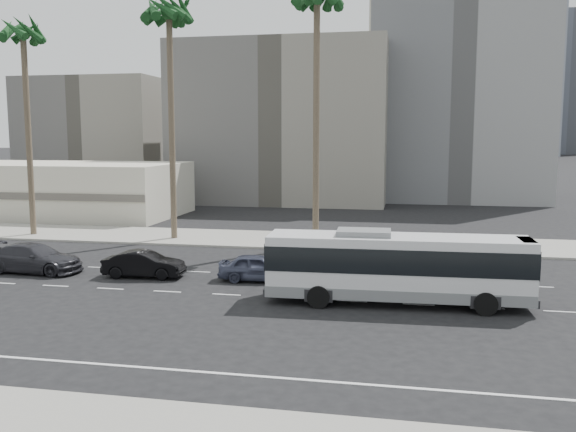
% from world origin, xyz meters
% --- Properties ---
extents(ground, '(700.00, 700.00, 0.00)m').
position_xyz_m(ground, '(0.00, 0.00, 0.00)').
color(ground, black).
rests_on(ground, ground).
extents(sidewalk_north, '(120.00, 7.00, 0.15)m').
position_xyz_m(sidewalk_north, '(0.00, 15.50, 0.07)').
color(sidewalk_north, gray).
rests_on(sidewalk_north, ground).
extents(commercial_low, '(22.00, 12.16, 5.00)m').
position_xyz_m(commercial_low, '(-30.00, 25.99, 2.50)').
color(commercial_low, beige).
rests_on(commercial_low, ground).
extents(midrise_beige_west, '(24.00, 18.00, 18.00)m').
position_xyz_m(midrise_beige_west, '(-12.00, 45.00, 9.00)').
color(midrise_beige_west, '#65625E').
rests_on(midrise_beige_west, ground).
extents(midrise_gray_center, '(20.00, 20.00, 26.00)m').
position_xyz_m(midrise_gray_center, '(8.00, 52.00, 13.00)').
color(midrise_gray_center, slate).
rests_on(midrise_gray_center, ground).
extents(midrise_beige_far, '(18.00, 16.00, 15.00)m').
position_xyz_m(midrise_beige_far, '(-38.00, 50.00, 7.50)').
color(midrise_beige_far, '#65625E').
rests_on(midrise_beige_far, ground).
extents(civic_tower, '(42.00, 42.00, 129.00)m').
position_xyz_m(civic_tower, '(-2.00, 250.00, 38.83)').
color(civic_tower, beige).
rests_on(civic_tower, ground).
extents(highrise_right, '(26.00, 26.00, 70.00)m').
position_xyz_m(highrise_right, '(45.00, 230.00, 35.00)').
color(highrise_right, slate).
rests_on(highrise_right, ground).
extents(highrise_far, '(22.00, 22.00, 60.00)m').
position_xyz_m(highrise_far, '(70.00, 260.00, 30.00)').
color(highrise_far, slate).
rests_on(highrise_far, ground).
extents(city_bus, '(11.74, 2.99, 3.35)m').
position_xyz_m(city_bus, '(2.00, -0.03, 1.76)').
color(city_bus, silver).
rests_on(city_bus, ground).
extents(car_a, '(1.94, 4.26, 1.42)m').
position_xyz_m(car_a, '(-5.18, 3.10, 0.71)').
color(car_a, '#3B3F54').
rests_on(car_a, ground).
extents(car_b, '(1.75, 4.40, 1.42)m').
position_xyz_m(car_b, '(-11.42, 2.73, 0.71)').
color(car_b, black).
rests_on(car_b, ground).
extents(car_c, '(2.44, 5.58, 1.60)m').
position_xyz_m(car_c, '(-17.96, 2.71, 0.80)').
color(car_c, '#2B2B30').
rests_on(car_c, ground).
extents(palm_near, '(5.35, 5.35, 18.00)m').
position_xyz_m(palm_near, '(-3.81, 14.14, 16.30)').
color(palm_near, brown).
rests_on(palm_near, ground).
extents(palm_mid, '(5.69, 5.69, 17.56)m').
position_xyz_m(palm_mid, '(-14.33, 14.45, 15.79)').
color(palm_mid, brown).
rests_on(palm_mid, ground).
extents(palm_far, '(4.72, 4.72, 16.24)m').
position_xyz_m(palm_far, '(-25.53, 14.10, 14.76)').
color(palm_far, brown).
rests_on(palm_far, ground).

